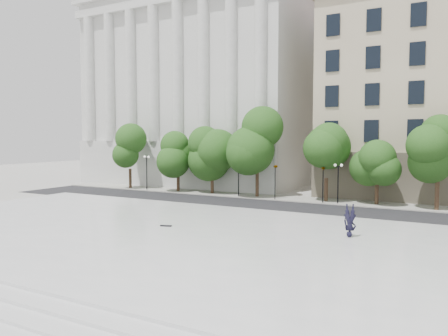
# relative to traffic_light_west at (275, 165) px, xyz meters

# --- Properties ---
(ground) EXTENTS (160.00, 160.00, 0.00)m
(ground) POSITION_rel_traffic_light_west_xyz_m (0.73, -22.30, -3.63)
(ground) COLOR #B2AFA8
(ground) RESTS_ON ground
(plaza) EXTENTS (44.00, 22.00, 0.45)m
(plaza) POSITION_rel_traffic_light_west_xyz_m (0.73, -19.30, -3.41)
(plaza) COLOR silver
(plaza) RESTS_ON ground
(street) EXTENTS (60.00, 8.00, 0.02)m
(street) POSITION_rel_traffic_light_west_xyz_m (0.73, -4.30, -3.62)
(street) COLOR black
(street) RESTS_ON ground
(far_sidewalk) EXTENTS (60.00, 4.00, 0.12)m
(far_sidewalk) POSITION_rel_traffic_light_west_xyz_m (0.73, 1.70, -3.57)
(far_sidewalk) COLOR gray
(far_sidewalk) RESTS_ON ground
(building_west) EXTENTS (31.50, 27.65, 25.60)m
(building_west) POSITION_rel_traffic_light_west_xyz_m (-16.27, 16.27, 9.26)
(building_west) COLOR silver
(building_west) RESTS_ON ground
(traffic_light_west) EXTENTS (0.85, 1.61, 4.14)m
(traffic_light_west) POSITION_rel_traffic_light_west_xyz_m (0.00, 0.00, 0.00)
(traffic_light_west) COLOR black
(traffic_light_west) RESTS_ON ground
(traffic_light_east) EXTENTS (0.82, 1.88, 4.24)m
(traffic_light_east) POSITION_rel_traffic_light_west_xyz_m (4.98, 0.00, 0.11)
(traffic_light_east) COLOR black
(traffic_light_east) RESTS_ON ground
(person_lying) EXTENTS (1.09, 2.11, 0.55)m
(person_lying) POSITION_rel_traffic_light_west_xyz_m (10.96, -15.07, -2.91)
(person_lying) COLOR black
(person_lying) RESTS_ON plaza
(skateboard) EXTENTS (0.81, 0.41, 0.08)m
(skateboard) POSITION_rel_traffic_light_west_xyz_m (-0.68, -17.84, -3.14)
(skateboard) COLOR black
(skateboard) RESTS_ON plaza
(street_trees) EXTENTS (45.68, 4.66, 7.95)m
(street_trees) POSITION_rel_traffic_light_west_xyz_m (-1.25, 1.12, 1.38)
(street_trees) COLOR #382619
(street_trees) RESTS_ON ground
(lamp_posts) EXTENTS (35.70, 0.28, 4.50)m
(lamp_posts) POSITION_rel_traffic_light_west_xyz_m (0.71, 0.30, -0.69)
(lamp_posts) COLOR black
(lamp_posts) RESTS_ON ground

